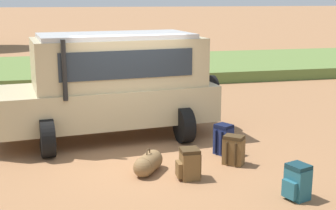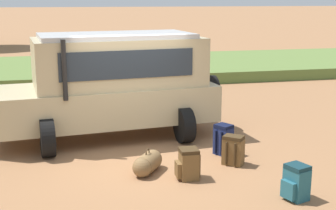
{
  "view_description": "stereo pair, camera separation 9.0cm",
  "coord_description": "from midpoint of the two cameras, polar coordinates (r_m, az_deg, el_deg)",
  "views": [
    {
      "loc": [
        -1.57,
        -9.04,
        3.24
      ],
      "look_at": [
        0.68,
        0.4,
        1.0
      ],
      "focal_mm": 50.0,
      "sensor_mm": 36.0,
      "label": 1
    },
    {
      "loc": [
        -1.48,
        -9.06,
        3.24
      ],
      "look_at": [
        0.68,
        0.4,
        1.0
      ],
      "focal_mm": 50.0,
      "sensor_mm": 36.0,
      "label": 2
    }
  ],
  "objects": [
    {
      "name": "backpack_outermost",
      "position": [
        9.92,
        6.56,
        -4.23
      ],
      "size": [
        0.46,
        0.44,
        0.65
      ],
      "color": "navy",
      "rests_on": "ground_plane"
    },
    {
      "name": "safari_vehicle",
      "position": [
        10.96,
        -6.98,
        2.67
      ],
      "size": [
        5.44,
        3.07,
        2.44
      ],
      "color": "tan",
      "rests_on": "ground_plane"
    },
    {
      "name": "grass_bank",
      "position": [
        20.51,
        -8.99,
        4.36
      ],
      "size": [
        120.0,
        7.0,
        0.44
      ],
      "color": "#5B7538",
      "rests_on": "ground_plane"
    },
    {
      "name": "backpack_near_rear_wheel",
      "position": [
        9.37,
        7.75,
        -5.49
      ],
      "size": [
        0.48,
        0.48,
        0.59
      ],
      "color": "brown",
      "rests_on": "ground_plane"
    },
    {
      "name": "ground_plane",
      "position": [
        9.73,
        -3.61,
        -6.48
      ],
      "size": [
        320.0,
        320.0,
        0.0
      ],
      "primitive_type": "plane",
      "color": "#936642"
    },
    {
      "name": "backpack_cluster_center",
      "position": [
        8.03,
        15.15,
        -9.06
      ],
      "size": [
        0.46,
        0.44,
        0.59
      ],
      "color": "#235B6B",
      "rests_on": "ground_plane"
    },
    {
      "name": "backpack_beside_front_wheel",
      "position": [
        8.58,
        2.27,
        -7.21
      ],
      "size": [
        0.44,
        0.37,
        0.57
      ],
      "color": "brown",
      "rests_on": "ground_plane"
    },
    {
      "name": "duffel_bag_low_black_case",
      "position": [
        8.9,
        -2.72,
        -7.09
      ],
      "size": [
        0.64,
        0.78,
        0.47
      ],
      "color": "brown",
      "rests_on": "ground_plane"
    }
  ]
}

